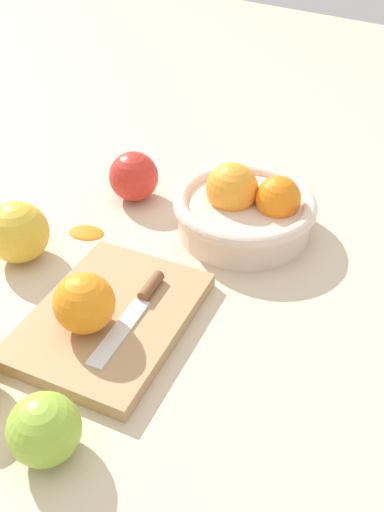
{
  "coord_description": "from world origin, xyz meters",
  "views": [
    {
      "loc": [
        0.44,
        0.37,
        0.48
      ],
      "look_at": [
        -0.02,
        0.06,
        0.04
      ],
      "focal_mm": 40.35,
      "sensor_mm": 36.0,
      "label": 1
    }
  ],
  "objects_px": {
    "apple_back_right": "(44,429)",
    "apple_front_left": "(134,177)",
    "bowl": "(245,209)",
    "knife": "(138,305)",
    "cutting_board": "(111,318)",
    "apple_front_right": "(18,232)",
    "orange_on_board": "(84,303)"
  },
  "relations": [
    {
      "from": "orange_on_board",
      "to": "knife",
      "type": "height_order",
      "value": "orange_on_board"
    },
    {
      "from": "cutting_board",
      "to": "apple_front_right",
      "type": "xyz_separation_m",
      "value": [
        -0.03,
        -0.18,
        0.03
      ]
    },
    {
      "from": "cutting_board",
      "to": "apple_back_right",
      "type": "height_order",
      "value": "apple_back_right"
    },
    {
      "from": "cutting_board",
      "to": "orange_on_board",
      "type": "relative_size",
      "value": 3.31
    },
    {
      "from": "orange_on_board",
      "to": "apple_front_left",
      "type": "xyz_separation_m",
      "value": [
        -0.26,
        -0.14,
        -0.02
      ]
    },
    {
      "from": "apple_back_right",
      "to": "knife",
      "type": "bearing_deg",
      "value": -168.39
    },
    {
      "from": "cutting_board",
      "to": "knife",
      "type": "relative_size",
      "value": 1.46
    },
    {
      "from": "bowl",
      "to": "apple_front_right",
      "type": "xyz_separation_m",
      "value": [
        0.22,
        -0.22,
        0.0
      ]
    },
    {
      "from": "cutting_board",
      "to": "knife",
      "type": "distance_m",
      "value": 0.04
    },
    {
      "from": "orange_on_board",
      "to": "apple_back_right",
      "type": "distance_m",
      "value": 0.15
    },
    {
      "from": "cutting_board",
      "to": "apple_back_right",
      "type": "relative_size",
      "value": 3.3
    },
    {
      "from": "bowl",
      "to": "orange_on_board",
      "type": "distance_m",
      "value": 0.28
    },
    {
      "from": "bowl",
      "to": "knife",
      "type": "xyz_separation_m",
      "value": [
        0.23,
        -0.01,
        -0.01
      ]
    },
    {
      "from": "knife",
      "to": "orange_on_board",
      "type": "bearing_deg",
      "value": -28.49
    },
    {
      "from": "bowl",
      "to": "cutting_board",
      "type": "height_order",
      "value": "bowl"
    },
    {
      "from": "apple_back_right",
      "to": "apple_front_right",
      "type": "bearing_deg",
      "value": -128.67
    },
    {
      "from": "apple_front_right",
      "to": "apple_back_right",
      "type": "height_order",
      "value": "apple_front_right"
    },
    {
      "from": "bowl",
      "to": "knife",
      "type": "height_order",
      "value": "bowl"
    },
    {
      "from": "bowl",
      "to": "apple_front_right",
      "type": "height_order",
      "value": "bowl"
    },
    {
      "from": "bowl",
      "to": "knife",
      "type": "distance_m",
      "value": 0.23
    },
    {
      "from": "bowl",
      "to": "knife",
      "type": "relative_size",
      "value": 1.28
    },
    {
      "from": "bowl",
      "to": "apple_back_right",
      "type": "height_order",
      "value": "bowl"
    },
    {
      "from": "cutting_board",
      "to": "apple_back_right",
      "type": "bearing_deg",
      "value": 20.49
    },
    {
      "from": "orange_on_board",
      "to": "apple_front_left",
      "type": "relative_size",
      "value": 0.91
    },
    {
      "from": "orange_on_board",
      "to": "knife",
      "type": "relative_size",
      "value": 0.44
    },
    {
      "from": "knife",
      "to": "apple_front_left",
      "type": "relative_size",
      "value": 2.07
    },
    {
      "from": "apple_front_left",
      "to": "cutting_board",
      "type": "bearing_deg",
      "value": 32.5
    },
    {
      "from": "orange_on_board",
      "to": "cutting_board",
      "type": "bearing_deg",
      "value": 166.36
    },
    {
      "from": "orange_on_board",
      "to": "apple_front_left",
      "type": "bearing_deg",
      "value": -151.82
    },
    {
      "from": "cutting_board",
      "to": "knife",
      "type": "height_order",
      "value": "knife"
    },
    {
      "from": "apple_back_right",
      "to": "apple_front_left",
      "type": "bearing_deg",
      "value": -152.13
    },
    {
      "from": "bowl",
      "to": "orange_on_board",
      "type": "bearing_deg",
      "value": -8.63
    }
  ]
}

